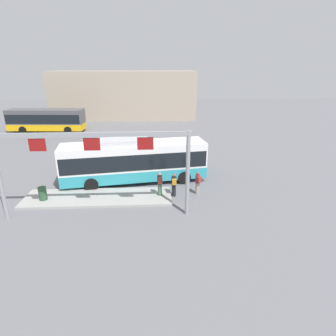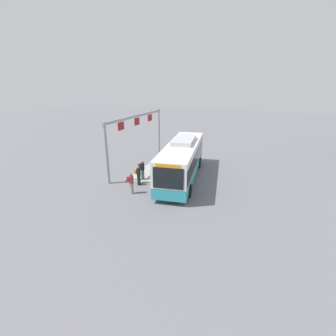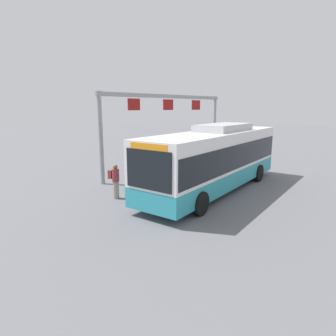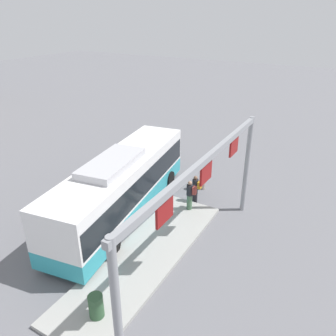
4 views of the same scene
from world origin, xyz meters
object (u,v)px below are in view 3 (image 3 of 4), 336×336
bus_main (216,157)px  person_boarding (115,181)px  person_waiting_near (151,168)px  person_waiting_mid (139,174)px  trash_bin (226,158)px

bus_main → person_boarding: 5.32m
person_waiting_near → person_waiting_mid: person_waiting_near is taller
person_waiting_near → person_waiting_mid: (0.98, 0.14, -0.16)m
person_boarding → trash_bin: size_ratio=1.86×
person_boarding → trash_bin: (-10.48, -0.67, -0.28)m
person_boarding → person_waiting_near: bearing=76.1°
person_waiting_near → trash_bin: (-7.81, -0.27, -0.44)m
person_boarding → trash_bin: 10.51m
person_boarding → person_waiting_mid: size_ratio=1.00×
person_boarding → person_waiting_near: person_waiting_near is taller
person_waiting_near → bus_main: bearing=26.2°
person_waiting_mid → person_boarding: bearing=-81.6°
bus_main → person_waiting_mid: (2.86, -2.85, -0.92)m
trash_bin → person_boarding: bearing=3.7°
bus_main → person_waiting_near: bearing=-66.2°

